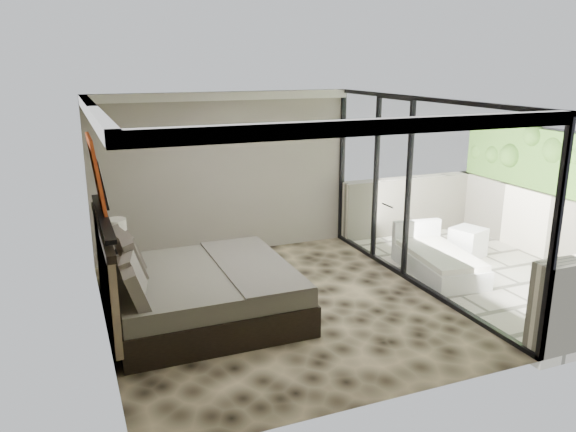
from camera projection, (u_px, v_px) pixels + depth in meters
name	position (u px, v px, depth m)	size (l,w,h in m)	color
floor	(277.00, 306.00, 7.78)	(5.00, 5.00, 0.00)	black
ceiling	(276.00, 102.00, 7.03)	(4.50, 5.00, 0.02)	silver
back_wall	(225.00, 175.00, 9.63)	(4.50, 0.02, 2.80)	gray
left_wall	(99.00, 227.00, 6.59)	(0.02, 5.00, 2.80)	gray
glass_wall	(420.00, 194.00, 8.22)	(0.08, 5.00, 2.80)	white
terrace_slab	(492.00, 274.00, 9.15)	(3.00, 5.00, 0.12)	beige
parapet_far	(559.00, 229.00, 9.47)	(0.30, 5.00, 1.10)	#BEB69A
foliage_hedge	(567.00, 165.00, 9.18)	(0.36, 4.60, 1.10)	#4A7D27
picture_ledge	(103.00, 216.00, 6.68)	(0.12, 2.20, 0.05)	black
bed	(196.00, 291.00, 7.33)	(2.41, 2.33, 1.34)	black
nightstand	(119.00, 270.00, 8.32)	(0.58, 0.58, 0.58)	black
table_lamp	(116.00, 233.00, 8.11)	(0.31, 0.31, 0.57)	black
abstract_canvas	(96.00, 173.00, 6.80)	(0.04, 0.90, 0.90)	#B70F11
framed_print	(101.00, 183.00, 6.95)	(0.03, 0.50, 0.60)	black
ottoman	(468.00, 242.00, 9.75)	(0.50, 0.50, 0.50)	white
lounger	(437.00, 260.00, 8.97)	(1.07, 1.81, 0.67)	silver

